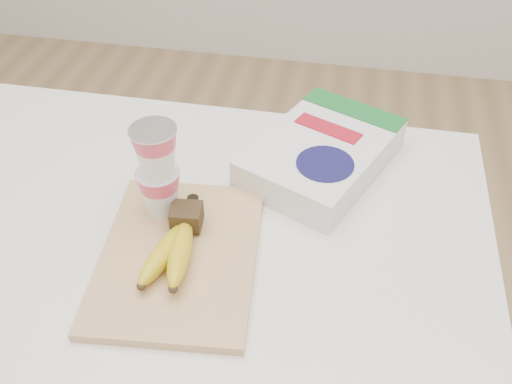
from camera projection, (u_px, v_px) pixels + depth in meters
table at (195, 350)px, 1.21m from camera, size 1.04×0.69×0.78m
cutting_board at (179, 256)px, 0.88m from camera, size 0.27×0.35×0.02m
bananas at (175, 246)px, 0.86m from camera, size 0.08×0.18×0.05m
yogurt_stack at (158, 170)px, 0.88m from camera, size 0.08×0.07×0.17m
cereal_box at (322, 154)px, 1.04m from camera, size 0.30×0.35×0.07m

